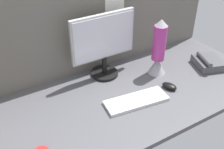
{
  "coord_description": "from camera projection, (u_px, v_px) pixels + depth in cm",
  "views": [
    {
      "loc": [
        -73.43,
        -107.56,
        101.8
      ],
      "look_at": [
        -0.16,
        0.0,
        14.0
      ],
      "focal_mm": 43.93,
      "sensor_mm": 36.0,
      "label": 1
    }
  ],
  "objects": [
    {
      "name": "ground_plane",
      "position": [
        125.0,
        96.0,
        1.66
      ],
      "size": [
        180.0,
        80.0,
        3.0
      ],
      "primitive_type": "cube",
      "color": "#515156"
    },
    {
      "name": "cubicle_wall_back",
      "position": [
        94.0,
        24.0,
        1.74
      ],
      "size": [
        180.0,
        5.5,
        61.77
      ],
      "color": "slate",
      "rests_on": "ground_plane"
    },
    {
      "name": "monitor",
      "position": [
        103.0,
        43.0,
        1.69
      ],
      "size": [
        43.01,
        18.0,
        41.96
      ],
      "color": "black",
      "rests_on": "ground_plane"
    },
    {
      "name": "keyboard",
      "position": [
        136.0,
        101.0,
        1.58
      ],
      "size": [
        38.37,
        17.67,
        2.0
      ],
      "primitive_type": "cube",
      "rotation": [
        0.0,
        0.0,
        -0.13
      ],
      "color": "silver",
      "rests_on": "ground_plane"
    },
    {
      "name": "mouse",
      "position": [
        169.0,
        86.0,
        1.68
      ],
      "size": [
        8.47,
        10.92,
        3.4
      ],
      "primitive_type": "ellipsoid",
      "rotation": [
        0.0,
        0.0,
        0.34
      ],
      "color": "black",
      "rests_on": "ground_plane"
    },
    {
      "name": "lava_lamp",
      "position": [
        158.0,
        52.0,
        1.75
      ],
      "size": [
        11.62,
        11.62,
        38.03
      ],
      "color": "#A5A5AD",
      "rests_on": "ground_plane"
    },
    {
      "name": "desk_phone",
      "position": [
        208.0,
        63.0,
        1.89
      ],
      "size": [
        22.3,
        23.53,
        8.8
      ],
      "color": "#4C4C51",
      "rests_on": "ground_plane"
    }
  ]
}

